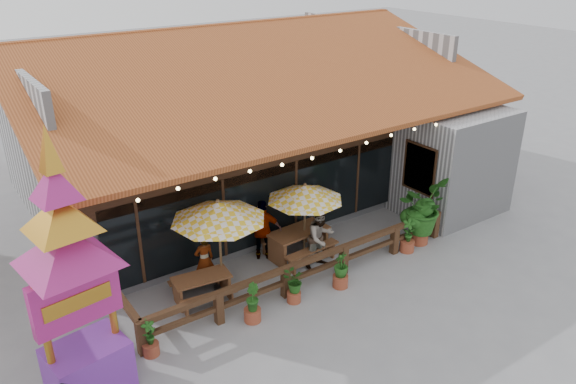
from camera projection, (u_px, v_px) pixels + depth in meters
ground at (345, 260)px, 16.71m from camera, size 100.00×100.00×0.00m
restaurant_building at (238, 132)px, 20.89m from camera, size 15.50×14.73×6.09m
patio_railing at (288, 270)px, 15.09m from camera, size 10.00×2.60×0.92m
umbrella_left at (218, 211)px, 14.42m from camera, size 2.96×2.96×2.69m
umbrella_right at (305, 193)px, 16.10m from camera, size 2.74×2.74×2.40m
picnic_table_left at (202, 284)px, 14.69m from camera, size 1.65×1.47×0.72m
picnic_table_right at (298, 239)px, 16.70m from camera, size 1.92×1.69×0.88m
thai_sign_tower at (68, 254)px, 10.53m from camera, size 2.64×2.64×6.31m
tropical_plant at (422, 208)px, 17.21m from camera, size 1.97×1.89×2.10m
diner_a at (204, 260)px, 15.29m from camera, size 0.58×0.40×1.51m
diner_b at (320, 238)px, 16.06m from camera, size 0.93×0.74×1.87m
diner_c at (263, 230)px, 16.49m from camera, size 1.17×0.96×1.87m
planter_a at (150, 340)px, 12.76m from camera, size 0.38×0.38×0.94m
planter_b at (252, 305)px, 13.88m from camera, size 0.43×0.46×1.05m
planter_c at (294, 285)px, 14.60m from camera, size 0.68×0.64×0.91m
planter_d at (341, 271)px, 15.25m from camera, size 0.56×0.56×1.05m
planter_e at (408, 238)px, 17.04m from camera, size 0.44×0.46×1.09m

